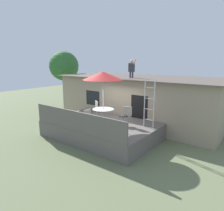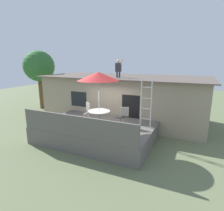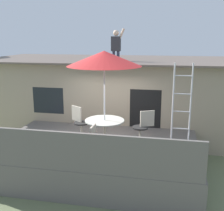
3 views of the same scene
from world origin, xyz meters
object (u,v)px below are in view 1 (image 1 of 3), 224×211
object	(u,v)px
person_figure	(132,67)
patio_chair_right	(125,116)
step_ladder	(149,104)
patio_umbrella	(103,76)
patio_chair_near	(89,119)
patio_chair_left	(97,110)
patio_table	(103,112)
backyard_tree	(64,67)

from	to	relation	value
person_figure	patio_chair_right	size ratio (longest dim) A/B	1.21
step_ladder	person_figure	world-z (taller)	person_figure
step_ladder	patio_umbrella	bearing A→B (deg)	-155.84
person_figure	patio_chair_near	bearing A→B (deg)	-86.76
patio_umbrella	patio_chair_right	size ratio (longest dim) A/B	2.76
person_figure	patio_chair_left	bearing A→B (deg)	-104.99
step_ladder	patio_table	bearing A→B (deg)	-155.84
step_ladder	patio_chair_right	bearing A→B (deg)	-156.76
patio_table	backyard_tree	bearing A→B (deg)	152.36
person_figure	patio_chair_near	distance (m)	4.45
person_figure	patio_umbrella	bearing A→B (deg)	-85.30
patio_umbrella	backyard_tree	distance (m)	8.36
patio_umbrella	patio_chair_left	bearing A→B (deg)	147.60
step_ladder	patio_chair_left	size ratio (longest dim) A/B	2.39
patio_chair_left	patio_chair_near	size ratio (longest dim) A/B	1.00
patio_umbrella	patio_chair_left	xyz separation A→B (m)	(-0.87, 0.55, -1.89)
step_ladder	patio_chair_right	distance (m)	1.29
patio_table	person_figure	distance (m)	3.58
step_ladder	patio_chair_right	size ratio (longest dim) A/B	2.39
patio_table	patio_umbrella	xyz separation A→B (m)	(0.00, 0.00, 1.76)
patio_umbrella	backyard_tree	xyz separation A→B (m)	(-7.40, 3.88, 0.20)
step_ladder	patio_chair_near	bearing A→B (deg)	-137.55
step_ladder	patio_chair_near	world-z (taller)	step_ladder
patio_chair_right	patio_chair_near	size ratio (longest dim) A/B	1.00
person_figure	patio_chair_right	xyz separation A→B (m)	(1.21, -2.45, -2.21)
patio_chair_near	patio_chair_right	bearing A→B (deg)	-33.94
backyard_tree	patio_chair_left	bearing A→B (deg)	-26.97
patio_table	patio_umbrella	size ratio (longest dim) A/B	0.41
patio_umbrella	patio_chair_left	distance (m)	2.15
step_ladder	backyard_tree	xyz separation A→B (m)	(-9.40, 2.98, 1.45)
person_figure	patio_table	bearing A→B (deg)	-85.30
step_ladder	patio_chair_left	world-z (taller)	step_ladder
patio_umbrella	patio_chair_right	xyz separation A→B (m)	(0.97, 0.45, -1.89)
patio_table	patio_chair_right	bearing A→B (deg)	25.12
patio_umbrella	backyard_tree	size ratio (longest dim) A/B	0.55
step_ladder	person_figure	size ratio (longest dim) A/B	1.98
step_ladder	patio_chair_near	xyz separation A→B (m)	(-2.01, -1.84, -0.64)
patio_umbrella	patio_chair_right	world-z (taller)	patio_umbrella
patio_table	patio_chair_near	bearing A→B (deg)	-91.25
patio_umbrella	step_ladder	distance (m)	2.52
patio_chair_near	patio_umbrella	bearing A→B (deg)	0.00
patio_table	person_figure	bearing A→B (deg)	94.70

